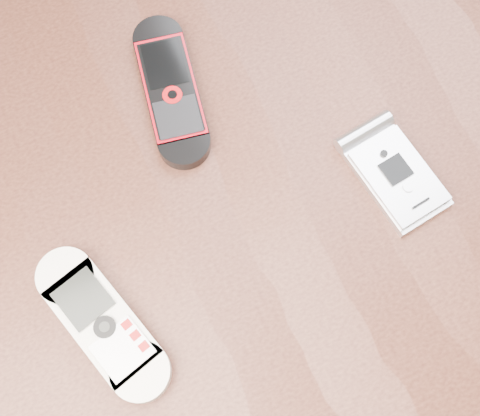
{
  "coord_description": "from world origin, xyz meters",
  "views": [
    {
      "loc": [
        -0.07,
        -0.16,
        1.27
      ],
      "look_at": [
        0.01,
        0.0,
        0.76
      ],
      "focal_mm": 50.0,
      "sensor_mm": 36.0,
      "label": 1
    }
  ],
  "objects_px": {
    "nokia_black_red": "(171,90)",
    "motorola_razr": "(396,175)",
    "table": "(235,247)",
    "nokia_white": "(103,323)"
  },
  "relations": [
    {
      "from": "nokia_black_red",
      "to": "motorola_razr",
      "type": "relative_size",
      "value": 1.45
    },
    {
      "from": "nokia_white",
      "to": "table",
      "type": "bearing_deg",
      "value": 1.49
    },
    {
      "from": "table",
      "to": "nokia_black_red",
      "type": "height_order",
      "value": "nokia_black_red"
    },
    {
      "from": "nokia_white",
      "to": "nokia_black_red",
      "type": "relative_size",
      "value": 0.96
    },
    {
      "from": "nokia_black_red",
      "to": "motorola_razr",
      "type": "bearing_deg",
      "value": -37.1
    },
    {
      "from": "nokia_black_red",
      "to": "motorola_razr",
      "type": "distance_m",
      "value": 0.21
    },
    {
      "from": "table",
      "to": "nokia_white",
      "type": "height_order",
      "value": "nokia_white"
    },
    {
      "from": "table",
      "to": "nokia_white",
      "type": "distance_m",
      "value": 0.18
    },
    {
      "from": "nokia_white",
      "to": "motorola_razr",
      "type": "relative_size",
      "value": 1.39
    },
    {
      "from": "nokia_white",
      "to": "motorola_razr",
      "type": "bearing_deg",
      "value": -12.87
    }
  ]
}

